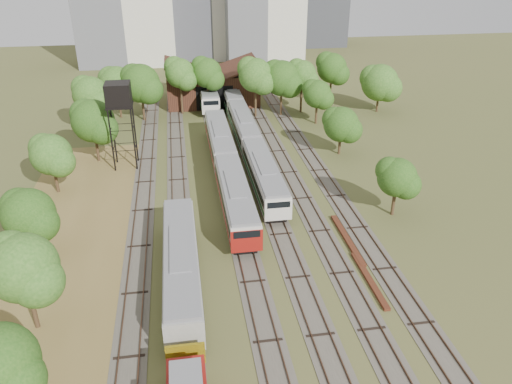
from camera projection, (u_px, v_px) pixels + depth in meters
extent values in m
plane|color=#475123|center=(283.00, 303.00, 40.59)|extent=(240.00, 240.00, 0.00)
cube|color=brown|center=(70.00, 267.00, 45.09)|extent=(14.00, 60.00, 0.04)
cube|color=#4C473D|center=(145.00, 182.00, 60.92)|extent=(2.60, 80.00, 0.06)
cube|color=#472D1E|center=(139.00, 182.00, 60.78)|extent=(0.08, 80.00, 0.14)
cube|color=#472D1E|center=(151.00, 181.00, 60.98)|extent=(0.08, 80.00, 0.14)
cube|color=#4C473D|center=(178.00, 180.00, 61.48)|extent=(2.60, 80.00, 0.06)
cube|color=#472D1E|center=(172.00, 180.00, 61.34)|extent=(0.08, 80.00, 0.14)
cube|color=#472D1E|center=(184.00, 179.00, 61.55)|extent=(0.08, 80.00, 0.14)
cube|color=#4C473D|center=(226.00, 177.00, 62.33)|extent=(2.60, 80.00, 0.06)
cube|color=#472D1E|center=(220.00, 176.00, 62.19)|extent=(0.08, 80.00, 0.14)
cube|color=#472D1E|center=(232.00, 176.00, 62.39)|extent=(0.08, 80.00, 0.14)
cube|color=#4C473D|center=(258.00, 174.00, 62.90)|extent=(2.60, 80.00, 0.06)
cube|color=#472D1E|center=(252.00, 174.00, 62.76)|extent=(0.08, 80.00, 0.14)
cube|color=#472D1E|center=(263.00, 173.00, 62.96)|extent=(0.08, 80.00, 0.14)
cube|color=#4C473D|center=(289.00, 172.00, 63.47)|extent=(2.60, 80.00, 0.06)
cube|color=#472D1E|center=(283.00, 172.00, 63.32)|extent=(0.08, 80.00, 0.14)
cube|color=#472D1E|center=(294.00, 171.00, 63.53)|extent=(0.08, 80.00, 0.14)
cube|color=#4C473D|center=(319.00, 170.00, 64.03)|extent=(2.60, 80.00, 0.06)
cube|color=#472D1E|center=(314.00, 170.00, 63.89)|extent=(0.08, 80.00, 0.14)
cube|color=#472D1E|center=(325.00, 169.00, 64.09)|extent=(0.08, 80.00, 0.14)
cube|color=black|center=(236.00, 211.00, 53.56)|extent=(2.21, 15.64, 0.80)
cube|color=beige|center=(235.00, 198.00, 52.81)|extent=(2.91, 17.00, 2.51)
cube|color=black|center=(235.00, 195.00, 52.68)|extent=(2.97, 15.64, 0.85)
cube|color=slate|center=(235.00, 185.00, 52.17)|extent=(2.67, 16.66, 0.36)
cube|color=maroon|center=(236.00, 203.00, 53.13)|extent=(2.97, 16.66, 0.45)
cube|color=maroon|center=(247.00, 241.00, 45.42)|extent=(2.95, 0.25, 2.26)
cube|color=black|center=(220.00, 151.00, 68.99)|extent=(2.21, 15.64, 0.80)
cube|color=beige|center=(220.00, 140.00, 68.24)|extent=(2.91, 17.00, 2.51)
cube|color=black|center=(220.00, 138.00, 68.11)|extent=(2.97, 15.64, 0.85)
cube|color=slate|center=(220.00, 130.00, 67.60)|extent=(2.67, 16.66, 0.36)
cube|color=maroon|center=(220.00, 144.00, 68.56)|extent=(2.97, 16.66, 0.45)
cube|color=black|center=(264.00, 187.00, 58.77)|extent=(2.13, 15.64, 0.77)
cube|color=beige|center=(264.00, 175.00, 58.05)|extent=(2.80, 17.00, 2.42)
cube|color=black|center=(264.00, 173.00, 57.92)|extent=(2.86, 15.64, 0.82)
cube|color=slate|center=(264.00, 164.00, 57.43)|extent=(2.58, 16.66, 0.35)
cube|color=#165A22|center=(264.00, 180.00, 58.36)|extent=(2.86, 16.66, 0.43)
cube|color=beige|center=(278.00, 211.00, 50.66)|extent=(2.84, 0.25, 2.17)
cube|color=black|center=(244.00, 136.00, 74.20)|extent=(2.13, 15.64, 0.77)
cube|color=beige|center=(244.00, 126.00, 73.48)|extent=(2.80, 17.00, 2.42)
cube|color=black|center=(244.00, 124.00, 73.35)|extent=(2.86, 15.64, 0.82)
cube|color=slate|center=(243.00, 117.00, 72.86)|extent=(2.58, 16.66, 0.35)
cube|color=#165A22|center=(244.00, 130.00, 73.79)|extent=(2.86, 16.66, 0.43)
cube|color=black|center=(230.00, 103.00, 89.63)|extent=(2.13, 15.64, 0.77)
cube|color=beige|center=(230.00, 94.00, 88.91)|extent=(2.80, 17.00, 2.42)
cube|color=black|center=(230.00, 92.00, 88.78)|extent=(2.86, 15.64, 0.82)
cube|color=slate|center=(230.00, 86.00, 88.29)|extent=(2.58, 16.66, 0.35)
cube|color=#165A22|center=(230.00, 98.00, 89.22)|extent=(2.86, 16.66, 0.43)
cube|color=black|center=(208.00, 103.00, 89.49)|extent=(2.25, 14.72, 0.82)
cube|color=beige|center=(208.00, 93.00, 88.73)|extent=(2.96, 16.00, 2.55)
cube|color=black|center=(207.00, 92.00, 88.60)|extent=(3.02, 14.72, 0.87)
cube|color=slate|center=(207.00, 85.00, 88.08)|extent=(2.73, 15.68, 0.37)
cube|color=#165A22|center=(208.00, 97.00, 89.06)|extent=(3.02, 15.68, 0.46)
cube|color=beige|center=(211.00, 107.00, 81.78)|extent=(3.00, 0.25, 2.30)
cube|color=gold|center=(185.00, 355.00, 33.42)|extent=(2.64, 0.20, 1.76)
cube|color=slate|center=(186.00, 383.00, 29.19)|extent=(1.96, 3.60, 0.20)
cube|color=black|center=(182.00, 279.00, 42.81)|extent=(2.17, 16.56, 0.79)
cube|color=gray|center=(181.00, 264.00, 42.07)|extent=(2.86, 18.00, 2.47)
cube|color=black|center=(181.00, 261.00, 41.94)|extent=(2.92, 16.56, 0.84)
cube|color=slate|center=(180.00, 250.00, 41.44)|extent=(2.63, 17.64, 0.35)
cylinder|color=black|center=(112.00, 141.00, 62.18)|extent=(0.20, 0.20, 8.07)
cylinder|color=black|center=(134.00, 140.00, 62.57)|extent=(0.20, 0.20, 8.07)
cylinder|color=black|center=(114.00, 134.00, 64.58)|extent=(0.20, 0.20, 8.07)
cylinder|color=black|center=(135.00, 133.00, 64.97)|extent=(0.20, 0.20, 8.07)
cube|color=black|center=(120.00, 105.00, 61.71)|extent=(3.18, 3.18, 0.20)
cube|color=black|center=(118.00, 94.00, 61.06)|extent=(3.03, 3.03, 2.72)
cube|color=#552918|center=(369.00, 280.00, 43.20)|extent=(0.54, 8.11, 0.27)
cube|color=#552918|center=(347.00, 239.00, 49.00)|extent=(0.57, 9.19, 0.30)
cube|color=#331A12|center=(212.00, 87.00, 90.34)|extent=(16.00, 11.00, 5.50)
cube|color=#331A12|center=(189.00, 69.00, 88.27)|extent=(8.45, 11.55, 2.96)
cube|color=#331A12|center=(234.00, 67.00, 89.40)|extent=(8.45, 11.55, 2.96)
cube|color=black|center=(215.00, 98.00, 85.79)|extent=(6.40, 0.15, 4.12)
cylinder|color=#382616|center=(32.00, 305.00, 37.12)|extent=(0.36, 0.36, 4.31)
sphere|color=#1E4A13|center=(23.00, 268.00, 35.62)|extent=(5.08, 5.08, 5.08)
cylinder|color=#382616|center=(35.00, 239.00, 46.10)|extent=(0.36, 0.36, 3.43)
sphere|color=#1E4A13|center=(29.00, 214.00, 44.90)|extent=(4.77, 4.77, 4.77)
cylinder|color=#382616|center=(56.00, 178.00, 57.75)|extent=(0.36, 0.36, 3.72)
sphere|color=#1E4A13|center=(51.00, 155.00, 56.46)|extent=(4.71, 4.71, 4.71)
cylinder|color=#382616|center=(97.00, 146.00, 65.87)|extent=(0.36, 0.36, 4.40)
sphere|color=#1E4A13|center=(93.00, 121.00, 64.34)|extent=(5.58, 5.58, 5.58)
cylinder|color=#382616|center=(94.00, 119.00, 75.14)|extent=(0.36, 0.36, 4.83)
sphere|color=#1E4A13|center=(91.00, 94.00, 73.46)|extent=(5.29, 5.29, 5.29)
cylinder|color=#382616|center=(120.00, 105.00, 82.38)|extent=(0.36, 0.36, 4.35)
sphere|color=#1E4A13|center=(117.00, 85.00, 80.86)|extent=(5.86, 5.86, 5.86)
cylinder|color=#382616|center=(143.00, 106.00, 80.94)|extent=(0.36, 0.36, 4.81)
sphere|color=#1E4A13|center=(141.00, 83.00, 79.26)|extent=(6.13, 6.13, 6.13)
cylinder|color=#382616|center=(182.00, 98.00, 83.94)|extent=(0.36, 0.36, 5.42)
sphere|color=#1E4A13|center=(180.00, 73.00, 82.05)|extent=(4.86, 4.86, 4.86)
cylinder|color=#382616|center=(208.00, 97.00, 84.59)|extent=(0.36, 0.36, 5.34)
sphere|color=#1E4A13|center=(207.00, 73.00, 82.73)|extent=(4.93, 4.93, 4.93)
cylinder|color=#382616|center=(256.00, 100.00, 82.67)|extent=(0.36, 0.36, 5.43)
sphere|color=#1E4A13|center=(255.00, 75.00, 80.78)|extent=(5.50, 5.50, 5.50)
cylinder|color=#382616|center=(281.00, 101.00, 83.28)|extent=(0.36, 0.36, 4.94)
sphere|color=#1E4A13|center=(282.00, 78.00, 81.56)|extent=(5.80, 5.80, 5.80)
cylinder|color=#382616|center=(301.00, 97.00, 84.95)|extent=(0.36, 0.36, 5.07)
sphere|color=#1E4A13|center=(302.00, 74.00, 83.18)|extent=(4.73, 4.73, 4.73)
cylinder|color=#382616|center=(330.00, 91.00, 88.62)|extent=(0.36, 0.36, 5.18)
sphere|color=#1E4A13|center=(332.00, 68.00, 86.81)|extent=(5.17, 5.17, 5.17)
cylinder|color=#382616|center=(378.00, 100.00, 85.32)|extent=(0.36, 0.36, 3.95)
sphere|color=#1E4A13|center=(380.00, 83.00, 83.94)|extent=(6.17, 6.17, 6.17)
cylinder|color=#382616|center=(394.00, 200.00, 53.00)|extent=(0.36, 0.36, 3.46)
sphere|color=#1E4A13|center=(397.00, 177.00, 51.80)|extent=(4.13, 4.13, 4.13)
cylinder|color=#382616|center=(340.00, 142.00, 68.33)|extent=(0.36, 0.36, 3.35)
sphere|color=#1E4A13|center=(341.00, 124.00, 67.17)|extent=(4.77, 4.77, 4.77)
cylinder|color=#382616|center=(316.00, 112.00, 79.74)|extent=(0.36, 0.36, 3.81)
sphere|color=#1E4A13|center=(317.00, 94.00, 78.42)|extent=(4.41, 4.41, 4.41)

